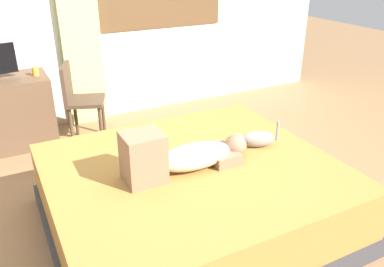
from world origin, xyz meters
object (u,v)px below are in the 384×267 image
(desk, at_px, (7,113))
(person_lying, at_px, (182,156))
(cat, at_px, (256,139))
(chair_by_desk, at_px, (78,97))
(cup, at_px, (35,71))
(bed, at_px, (192,197))

(desk, bearing_deg, person_lying, -64.83)
(cat, relative_size, chair_by_desk, 0.40)
(cat, bearing_deg, cup, 123.01)
(cat, relative_size, desk, 0.38)
(cat, xyz_separation_m, desk, (-1.66, 2.07, -0.22))
(bed, bearing_deg, chair_by_desk, 101.59)
(bed, relative_size, person_lying, 2.19)
(cup, bearing_deg, person_lying, -72.59)
(cat, height_order, desk, desk)
(cat, xyz_separation_m, cup, (-1.32, 2.03, 0.19))
(person_lying, xyz_separation_m, cat, (0.66, 0.06, -0.05))
(desk, bearing_deg, cat, -51.19)
(person_lying, bearing_deg, cup, 107.41)
(cat, distance_m, chair_by_desk, 2.08)
(person_lying, relative_size, cat, 2.74)
(cat, bearing_deg, desk, 128.81)
(bed, xyz_separation_m, chair_by_desk, (-0.39, 1.88, 0.25))
(bed, bearing_deg, cat, 3.98)
(bed, bearing_deg, cup, 109.79)
(person_lying, distance_m, desk, 2.37)
(desk, bearing_deg, bed, -62.67)
(cup, xyz_separation_m, chair_by_desk, (0.36, -0.19, -0.28))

